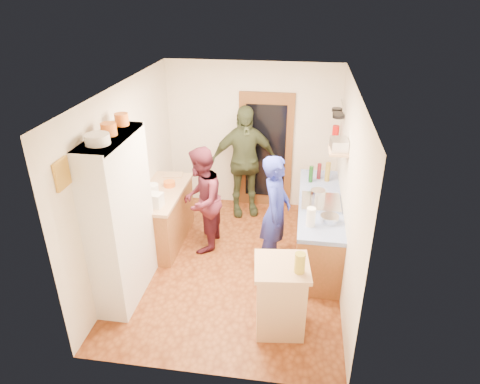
% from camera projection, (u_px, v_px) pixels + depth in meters
% --- Properties ---
extents(floor, '(3.00, 4.00, 0.02)m').
position_uv_depth(floor, '(234.00, 264.00, 6.35)').
color(floor, brown).
rests_on(floor, ground).
extents(ceiling, '(3.00, 4.00, 0.02)m').
position_uv_depth(ceiling, '(233.00, 88.00, 5.18)').
color(ceiling, silver).
rests_on(ceiling, ground).
extents(wall_back, '(3.00, 0.02, 2.60)m').
position_uv_depth(wall_back, '(252.00, 136.00, 7.55)').
color(wall_back, silver).
rests_on(wall_back, ground).
extents(wall_front, '(3.00, 0.02, 2.60)m').
position_uv_depth(wall_front, '(199.00, 277.00, 3.99)').
color(wall_front, silver).
rests_on(wall_front, ground).
extents(wall_left, '(0.02, 4.00, 2.60)m').
position_uv_depth(wall_left, '(127.00, 178.00, 5.97)').
color(wall_left, silver).
rests_on(wall_left, ground).
extents(wall_right, '(0.02, 4.00, 2.60)m').
position_uv_depth(wall_right, '(348.00, 192.00, 5.57)').
color(wall_right, silver).
rests_on(wall_right, ground).
extents(door_frame, '(0.95, 0.06, 2.10)m').
position_uv_depth(door_frame, '(266.00, 151.00, 7.59)').
color(door_frame, brown).
rests_on(door_frame, ground).
extents(door_glass, '(0.70, 0.02, 1.70)m').
position_uv_depth(door_glass, '(265.00, 152.00, 7.56)').
color(door_glass, black).
rests_on(door_glass, door_frame).
extents(hutch_body, '(0.40, 1.20, 2.20)m').
position_uv_depth(hutch_body, '(121.00, 220.00, 5.32)').
color(hutch_body, silver).
rests_on(hutch_body, ground).
extents(hutch_top_shelf, '(0.40, 1.14, 0.04)m').
position_uv_depth(hutch_top_shelf, '(109.00, 138.00, 4.84)').
color(hutch_top_shelf, silver).
rests_on(hutch_top_shelf, hutch_body).
extents(plate_stack, '(0.27, 0.27, 0.11)m').
position_uv_depth(plate_stack, '(97.00, 139.00, 4.57)').
color(plate_stack, white).
rests_on(plate_stack, hutch_top_shelf).
extents(orange_pot_a, '(0.18, 0.18, 0.14)m').
position_uv_depth(orange_pot_a, '(109.00, 129.00, 4.82)').
color(orange_pot_a, orange).
rests_on(orange_pot_a, hutch_top_shelf).
extents(orange_pot_b, '(0.17, 0.17, 0.15)m').
position_uv_depth(orange_pot_b, '(122.00, 119.00, 5.15)').
color(orange_pot_b, orange).
rests_on(orange_pot_b, hutch_top_shelf).
extents(left_counter_base, '(0.60, 1.40, 0.85)m').
position_uv_depth(left_counter_base, '(163.00, 218.00, 6.71)').
color(left_counter_base, '#9C552E').
rests_on(left_counter_base, ground).
extents(left_counter_top, '(0.64, 1.44, 0.05)m').
position_uv_depth(left_counter_top, '(161.00, 192.00, 6.51)').
color(left_counter_top, tan).
rests_on(left_counter_top, left_counter_base).
extents(toaster, '(0.29, 0.21, 0.20)m').
position_uv_depth(toaster, '(153.00, 200.00, 6.03)').
color(toaster, white).
rests_on(toaster, left_counter_top).
extents(kettle, '(0.20, 0.20, 0.20)m').
position_uv_depth(kettle, '(153.00, 191.00, 6.28)').
color(kettle, white).
rests_on(kettle, left_counter_top).
extents(orange_bowl, '(0.21, 0.21, 0.08)m').
position_uv_depth(orange_bowl, '(169.00, 184.00, 6.64)').
color(orange_bowl, orange).
rests_on(orange_bowl, left_counter_top).
extents(chopping_board, '(0.33, 0.26, 0.02)m').
position_uv_depth(chopping_board, '(173.00, 175.00, 7.00)').
color(chopping_board, tan).
rests_on(chopping_board, left_counter_top).
extents(right_counter_base, '(0.60, 2.20, 0.84)m').
position_uv_depth(right_counter_base, '(318.00, 228.00, 6.44)').
color(right_counter_base, '#9C552E').
rests_on(right_counter_base, ground).
extents(right_counter_top, '(0.62, 2.22, 0.06)m').
position_uv_depth(right_counter_top, '(320.00, 202.00, 6.24)').
color(right_counter_top, '#1A3DA4').
rests_on(right_counter_top, right_counter_base).
extents(hob, '(0.55, 0.58, 0.04)m').
position_uv_depth(hob, '(321.00, 202.00, 6.13)').
color(hob, silver).
rests_on(hob, right_counter_top).
extents(pot_on_hob, '(0.21, 0.21, 0.14)m').
position_uv_depth(pot_on_hob, '(318.00, 194.00, 6.16)').
color(pot_on_hob, silver).
rests_on(pot_on_hob, hob).
extents(bottle_a, '(0.08, 0.08, 0.27)m').
position_uv_depth(bottle_a, '(311.00, 174.00, 6.73)').
color(bottle_a, '#143F14').
rests_on(bottle_a, right_counter_top).
extents(bottle_b, '(0.08, 0.08, 0.26)m').
position_uv_depth(bottle_b, '(319.00, 171.00, 6.85)').
color(bottle_b, '#591419').
rests_on(bottle_b, right_counter_top).
extents(bottle_c, '(0.08, 0.08, 0.31)m').
position_uv_depth(bottle_c, '(328.00, 172.00, 6.76)').
color(bottle_c, olive).
rests_on(bottle_c, right_counter_top).
extents(paper_towel, '(0.12, 0.12, 0.26)m').
position_uv_depth(paper_towel, '(311.00, 217.00, 5.53)').
color(paper_towel, white).
rests_on(paper_towel, right_counter_top).
extents(mixing_bowl, '(0.30, 0.30, 0.10)m').
position_uv_depth(mixing_bowl, '(329.00, 219.00, 5.65)').
color(mixing_bowl, silver).
rests_on(mixing_bowl, right_counter_top).
extents(island_base, '(0.61, 0.61, 0.86)m').
position_uv_depth(island_base, '(280.00, 298.00, 5.02)').
color(island_base, tan).
rests_on(island_base, ground).
extents(island_top, '(0.69, 0.69, 0.05)m').
position_uv_depth(island_top, '(282.00, 267.00, 4.82)').
color(island_top, tan).
rests_on(island_top, island_base).
extents(cutting_board, '(0.38, 0.32, 0.02)m').
position_uv_depth(cutting_board, '(277.00, 263.00, 4.86)').
color(cutting_board, white).
rests_on(cutting_board, island_top).
extents(oil_jar, '(0.13, 0.13, 0.24)m').
position_uv_depth(oil_jar, '(300.00, 263.00, 4.64)').
color(oil_jar, '#AD9E2D').
rests_on(oil_jar, island_top).
extents(pan_rail, '(0.02, 0.65, 0.02)m').
position_uv_depth(pan_rail, '(343.00, 105.00, 6.59)').
color(pan_rail, silver).
rests_on(pan_rail, wall_right).
extents(pan_hang_a, '(0.18, 0.18, 0.05)m').
position_uv_depth(pan_hang_a, '(338.00, 116.00, 6.50)').
color(pan_hang_a, black).
rests_on(pan_hang_a, pan_rail).
extents(pan_hang_b, '(0.16, 0.16, 0.05)m').
position_uv_depth(pan_hang_b, '(338.00, 114.00, 6.68)').
color(pan_hang_b, black).
rests_on(pan_hang_b, pan_rail).
extents(pan_hang_c, '(0.17, 0.17, 0.05)m').
position_uv_depth(pan_hang_c, '(337.00, 110.00, 6.86)').
color(pan_hang_c, black).
rests_on(pan_hang_c, pan_rail).
extents(wall_shelf, '(0.26, 0.42, 0.03)m').
position_uv_depth(wall_shelf, '(338.00, 151.00, 5.80)').
color(wall_shelf, tan).
rests_on(wall_shelf, wall_right).
extents(radio, '(0.24, 0.32, 0.15)m').
position_uv_depth(radio, '(339.00, 144.00, 5.76)').
color(radio, silver).
rests_on(radio, wall_shelf).
extents(ext_bracket, '(0.06, 0.10, 0.04)m').
position_uv_depth(ext_bracket, '(339.00, 138.00, 7.01)').
color(ext_bracket, black).
rests_on(ext_bracket, wall_right).
extents(fire_extinguisher, '(0.11, 0.11, 0.32)m').
position_uv_depth(fire_extinguisher, '(335.00, 135.00, 6.99)').
color(fire_extinguisher, red).
rests_on(fire_extinguisher, wall_right).
extents(picture_frame, '(0.03, 0.25, 0.30)m').
position_uv_depth(picture_frame, '(62.00, 174.00, 4.26)').
color(picture_frame, gold).
rests_on(picture_frame, wall_left).
extents(person_hob, '(0.47, 0.66, 1.69)m').
position_uv_depth(person_hob, '(277.00, 213.00, 5.99)').
color(person_hob, '#232E9B').
rests_on(person_hob, ground).
extents(person_left, '(0.64, 0.82, 1.65)m').
position_uv_depth(person_left, '(204.00, 199.00, 6.42)').
color(person_left, '#4D1927').
rests_on(person_left, ground).
extents(person_back, '(1.24, 0.81, 1.96)m').
position_uv_depth(person_back, '(245.00, 162.00, 7.33)').
color(person_back, '#323B23').
rests_on(person_back, ground).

